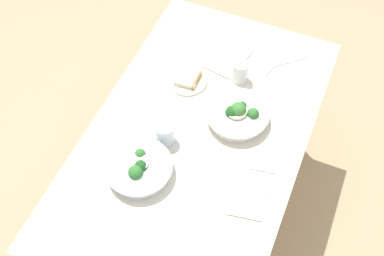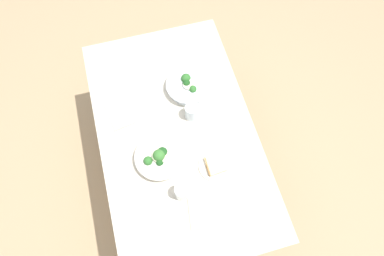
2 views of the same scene
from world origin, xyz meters
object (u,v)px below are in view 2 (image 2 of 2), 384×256
(table_knife_right, at_px, (156,240))
(bread_side_plate, at_px, (215,165))
(broccoli_bowl_far, at_px, (188,86))
(water_glass_side, at_px, (192,112))
(fork_by_near_bowl, at_px, (165,222))
(fork_by_far_bowl, at_px, (120,136))
(water_glass_center, at_px, (182,192))
(broccoli_bowl_near, at_px, (160,157))
(napkin_folded_upper, at_px, (120,114))
(napkin_folded_lower, at_px, (204,207))
(table_knife_left, at_px, (213,119))

(table_knife_right, bearing_deg, bread_side_plate, 172.60)
(broccoli_bowl_far, bearing_deg, water_glass_side, -9.35)
(table_knife_right, bearing_deg, fork_by_near_bowl, -176.02)
(fork_by_far_bowl, bearing_deg, fork_by_near_bowl, 92.07)
(broccoli_bowl_far, xyz_separation_m, water_glass_center, (0.62, -0.20, 0.02))
(broccoli_bowl_far, bearing_deg, table_knife_right, -25.62)
(bread_side_plate, distance_m, table_knife_right, 0.49)
(broccoli_bowl_near, xyz_separation_m, napkin_folded_upper, (-0.33, -0.16, -0.03))
(water_glass_side, height_order, table_knife_right, water_glass_side)
(bread_side_plate, xyz_separation_m, napkin_folded_upper, (-0.45, -0.44, -0.01))
(napkin_folded_lower, bearing_deg, fork_by_near_bowl, -84.49)
(water_glass_center, relative_size, napkin_folded_upper, 0.56)
(water_glass_side, bearing_deg, fork_by_far_bowl, -87.75)
(broccoli_bowl_far, xyz_separation_m, napkin_folded_upper, (0.06, -0.43, -0.03))
(broccoli_bowl_far, distance_m, water_glass_side, 0.19)
(fork_by_near_bowl, xyz_separation_m, table_knife_right, (0.07, -0.07, -0.00))
(water_glass_center, distance_m, table_knife_left, 0.48)
(broccoli_bowl_far, height_order, napkin_folded_upper, broccoli_bowl_far)
(broccoli_bowl_far, xyz_separation_m, water_glass_side, (0.18, -0.03, 0.02))
(water_glass_center, distance_m, napkin_folded_lower, 0.14)
(broccoli_bowl_near, relative_size, fork_by_far_bowl, 2.62)
(bread_side_plate, distance_m, water_glass_center, 0.24)
(table_knife_right, relative_size, napkin_folded_upper, 1.17)
(water_glass_side, xyz_separation_m, napkin_folded_lower, (0.53, -0.08, -0.05))
(bread_side_plate, xyz_separation_m, fork_by_far_bowl, (-0.31, -0.47, -0.01))
(table_knife_left, bearing_deg, broccoli_bowl_far, 161.31)
(broccoli_bowl_near, height_order, bread_side_plate, broccoli_bowl_near)
(broccoli_bowl_far, xyz_separation_m, broccoli_bowl_near, (0.40, -0.27, 0.00))
(broccoli_bowl_near, distance_m, water_glass_center, 0.23)
(fork_by_far_bowl, xyz_separation_m, napkin_folded_upper, (-0.14, 0.02, 0.00))
(water_glass_side, bearing_deg, table_knife_right, -29.77)
(table_knife_right, bearing_deg, water_glass_center, -178.03)
(water_glass_side, bearing_deg, table_knife_left, 64.56)
(broccoli_bowl_far, height_order, fork_by_near_bowl, broccoli_bowl_far)
(bread_side_plate, height_order, napkin_folded_upper, bread_side_plate)
(fork_by_far_bowl, bearing_deg, table_knife_left, 164.11)
(table_knife_left, height_order, napkin_folded_upper, napkin_folded_upper)
(fork_by_near_bowl, height_order, table_knife_right, same)
(bread_side_plate, bearing_deg, water_glass_side, -173.17)
(broccoli_bowl_near, xyz_separation_m, water_glass_side, (-0.21, 0.24, 0.02))
(bread_side_plate, relative_size, table_knife_right, 0.86)
(table_knife_right, height_order, napkin_folded_upper, napkin_folded_upper)
(broccoli_bowl_far, relative_size, napkin_folded_lower, 1.24)
(water_glass_center, bearing_deg, fork_by_far_bowl, -148.96)
(broccoli_bowl_near, bearing_deg, table_knife_left, 114.57)
(fork_by_near_bowl, xyz_separation_m, napkin_folded_upper, (-0.67, -0.11, 0.00))
(broccoli_bowl_far, xyz_separation_m, table_knife_right, (0.81, -0.39, -0.03))
(broccoli_bowl_near, relative_size, napkin_folded_upper, 1.49)
(broccoli_bowl_near, distance_m, fork_by_near_bowl, 0.34)
(broccoli_bowl_far, relative_size, table_knife_left, 1.25)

